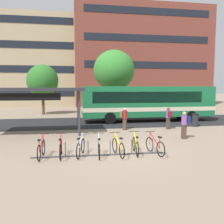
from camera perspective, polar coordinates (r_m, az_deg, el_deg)
ground at (r=12.00m, az=1.30°, el=-9.17°), size 200.00×200.00×0.00m
bus_lane_asphalt at (r=21.70m, az=-3.55°, el=-2.41°), size 80.00×7.20×0.01m
city_bus at (r=22.50m, az=8.59°, el=2.36°), size 12.05×2.68×3.20m
bike_rack at (r=11.19m, az=-3.03°, el=-9.82°), size 6.05×0.16×0.70m
parked_bicycle_red_0 at (r=11.25m, az=-16.34°, el=-8.41°), size 0.52×1.72×0.99m
parked_bicycle_red_1 at (r=11.16m, az=-12.00°, el=-8.42°), size 0.52×1.72×0.99m
parked_bicycle_silver_2 at (r=11.18m, az=-7.41°, el=-8.32°), size 0.60×1.68×0.99m
parked_bicycle_silver_3 at (r=11.00m, az=-3.10°, el=-8.50°), size 0.52×1.72×0.99m
parked_bicycle_yellow_4 at (r=11.15m, az=1.45°, el=-8.30°), size 0.52×1.71×0.99m
parked_bicycle_yellow_5 at (r=11.45m, az=5.58°, el=-7.95°), size 0.52×1.72×0.99m
parked_bicycle_red_6 at (r=11.55m, az=10.10°, el=-7.89°), size 0.53×1.70×0.99m
transit_shelter at (r=16.71m, az=-18.74°, el=4.81°), size 7.06×3.15×3.09m
commuter_olive_pack_0 at (r=17.70m, az=2.93°, el=-1.21°), size 0.61×0.54×1.64m
commuter_maroon_pack_1 at (r=18.39m, az=13.16°, el=-1.08°), size 0.39×0.56×1.64m
commuter_navy_pack_2 at (r=15.21m, az=16.78°, el=-2.55°), size 0.53×0.35×1.66m
trash_bin at (r=20.38m, az=19.01°, el=-1.79°), size 0.55×0.55×1.03m
street_tree_0 at (r=28.08m, az=0.48°, el=9.79°), size 4.68×4.68×7.36m
street_tree_1 at (r=28.77m, az=-16.07°, el=7.06°), size 3.54×3.54×5.69m
building_left_wing at (r=45.85m, az=-21.39°, el=10.83°), size 21.95×10.46×14.86m
building_right_wing at (r=45.31m, az=6.49°, el=12.50°), size 23.34×10.43×16.82m
building_centre_block at (r=51.14m, az=-4.67°, el=8.65°), size 15.74×11.33×11.31m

